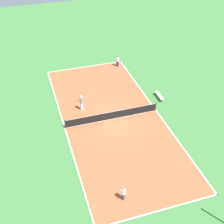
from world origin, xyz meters
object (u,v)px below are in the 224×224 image
Objects in this scene: tennis_net at (112,115)px; tennis_ball_far_baseline at (141,111)px; bench at (159,95)px; player_far_white at (123,193)px; player_baseline_gray at (81,102)px; tennis_ball_left_sideline at (99,128)px; player_near_white at (118,60)px; tennis_ball_near_net at (77,131)px; tennis_ball_right_alley at (59,80)px.

tennis_ball_far_baseline is at bearing -174.98° from tennis_net.
player_far_white is (8.47, 11.91, 0.38)m from bench.
player_baseline_gray is 6.48m from tennis_ball_far_baseline.
player_far_white is 19.92× the size of tennis_ball_left_sideline.
tennis_net is at bearing -72.11° from bench.
player_far_white is at bearing 77.26° from tennis_net.
player_near_white is 10.34m from tennis_ball_far_baseline.
player_far_white is (-0.38, 12.38, -0.32)m from player_baseline_gray.
player_near_white is 14.03m from tennis_ball_near_net.
player_near_white is at bearing -154.91° from player_baseline_gray.
tennis_net is 144.03× the size of tennis_ball_right_alley.
bench is 27.41× the size of tennis_ball_far_baseline.
tennis_net is 4.01m from tennis_ball_near_net.
bench is at bearing 151.82° from player_baseline_gray.
tennis_ball_left_sideline is 1.00× the size of tennis_ball_far_baseline.
tennis_net reaches higher than tennis_ball_far_baseline.
tennis_ball_right_alley and tennis_ball_left_sideline have the same top height.
tennis_net is at bearing -149.53° from tennis_ball_left_sideline.
player_far_white is 19.92× the size of tennis_ball_far_baseline.
player_baseline_gray is at bearing -110.19° from tennis_ball_near_net.
player_near_white is at bearing 135.26° from player_far_white.
tennis_ball_far_baseline is (-7.34, 9.02, 0.00)m from tennis_ball_right_alley.
tennis_ball_left_sideline is (-2.23, 10.33, 0.00)m from tennis_ball_right_alley.
player_near_white is 1.15× the size of player_far_white.
player_far_white is 9.15m from tennis_ball_near_net.
player_near_white is at bearing -116.71° from tennis_ball_left_sideline.
bench is at bearing -148.93° from tennis_ball_far_baseline.
tennis_ball_far_baseline is at bearing -58.93° from bench.
tennis_net is at bearing 5.02° from tennis_ball_far_baseline.
tennis_ball_far_baseline is (-6.01, 2.18, -1.04)m from player_baseline_gray.
tennis_ball_left_sideline is (-0.90, 3.49, -1.04)m from player_baseline_gray.
tennis_ball_left_sideline is at bearing 14.39° from tennis_ball_far_baseline.
tennis_net reaches higher than tennis_ball_near_net.
bench is at bearing -27.38° from player_near_white.
player_near_white is at bearing -171.12° from tennis_ball_right_alley.
player_far_white is at bearing -35.41° from bench.
player_baseline_gray is (2.62, -2.48, 0.57)m from tennis_net.
tennis_ball_far_baseline and tennis_ball_near_net have the same top height.
tennis_ball_right_alley is at bearing -89.57° from tennis_ball_near_net.
bench is 1.01× the size of player_baseline_gray.
player_baseline_gray reaches higher than tennis_ball_near_net.
player_far_white reaches higher than tennis_net.
player_near_white is 22.89× the size of tennis_ball_near_net.
tennis_net is 3.43m from tennis_ball_far_baseline.
player_near_white is 22.89× the size of tennis_ball_right_alley.
tennis_ball_far_baseline is at bearing 129.12° from tennis_ball_right_alley.
tennis_ball_right_alley is at bearing -122.38° from player_near_white.
tennis_ball_near_net is (3.88, 0.93, -0.47)m from tennis_net.
bench is 27.41× the size of tennis_ball_near_net.
tennis_net is 144.03× the size of tennis_ball_left_sideline.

